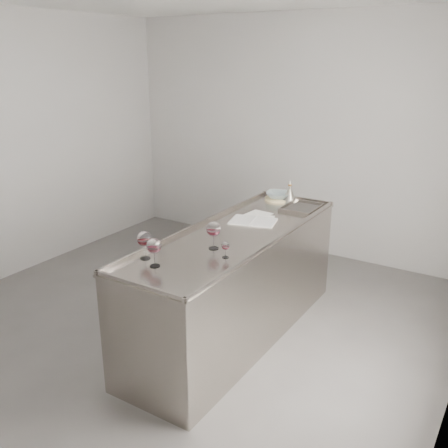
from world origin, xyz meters
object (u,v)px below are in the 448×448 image
Objects in this scene: ceramic_bowl at (278,195)px; wine_glass_middle at (154,247)px; notebook at (253,221)px; counter at (235,285)px; wine_glass_small at (225,246)px; wine_funnel at (290,195)px; wine_glass_left at (144,239)px; wine_glass_right at (213,230)px.

wine_glass_middle is at bearing -89.32° from ceramic_bowl.
wine_glass_middle reaches higher than notebook.
counter is 5.48× the size of notebook.
ceramic_bowl is at bearing 84.93° from notebook.
wine_glass_small reaches higher than counter.
wine_glass_middle is 1.65× the size of wine_glass_small.
wine_glass_small is 1.58m from wine_funnel.
notebook is 0.76m from ceramic_bowl.
ceramic_bowl is at bearing 102.81° from wine_glass_small.
wine_funnel reaches higher than wine_glass_left.
counter is 19.40× the size of wine_glass_small.
counter is 1.21m from ceramic_bowl.
wine_glass_middle is 0.52m from wine_glass_small.
notebook is at bearing 94.48° from counter.
wine_glass_left is at bearing -125.96° from wine_glass_right.
wine_glass_small is 0.51× the size of ceramic_bowl.
wine_glass_small is (0.33, 0.39, -0.06)m from wine_glass_middle.
notebook is (-0.23, 0.82, -0.08)m from wine_glass_small.
wine_glass_middle reaches higher than wine_glass_small.
counter is at bearing 71.19° from wine_glass_left.
wine_glass_small is 0.56× the size of wine_funnel.
wine_glass_left is 0.47× the size of notebook.
notebook is (0.10, 1.21, -0.14)m from wine_glass_middle.
wine_glass_middle is (0.15, -0.07, -0.00)m from wine_glass_left.
ceramic_bowl is at bearing 90.68° from wine_glass_middle.
wine_glass_middle reaches higher than ceramic_bowl.
wine_glass_right is 0.73m from notebook.
wine_glass_middle is at bearing -109.46° from notebook.
wine_glass_small reaches higher than notebook.
wine_glass_middle is (-0.13, -0.88, 0.61)m from counter.
wine_glass_middle is 0.96× the size of wine_glass_right.
ceramic_bowl is at bearing 97.21° from wine_glass_right.
wine_funnel reaches higher than wine_glass_middle.
wine_glass_small is at bearing -88.96° from notebook.
wine_glass_left is 1.01× the size of wine_glass_middle.
wine_glass_middle reaches higher than counter.
wine_glass_right is at bearing -87.59° from wine_funnel.
wine_glass_left is 0.85× the size of ceramic_bowl.
ceramic_bowl is (-0.36, 1.56, -0.04)m from wine_glass_small.
counter is 1.05m from wine_glass_left.
wine_funnel is at bearing 98.44° from wine_glass_small.
notebook is (-0.03, 0.34, 0.47)m from counter.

